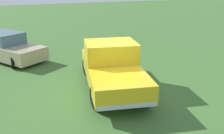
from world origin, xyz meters
TOP-DOWN VIEW (x-y plane):
  - ground_plane at (0.00, 0.00)m, footprint 80.00×80.00m
  - pickup_truck at (0.55, 0.12)m, footprint 5.29×2.93m
  - sedan_near at (6.28, 3.90)m, footprint 4.80×4.00m

SIDE VIEW (x-z plane):
  - ground_plane at x=0.00m, z-range 0.00..0.00m
  - sedan_near at x=6.28m, z-range -0.07..1.39m
  - pickup_truck at x=0.55m, z-range 0.04..1.86m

